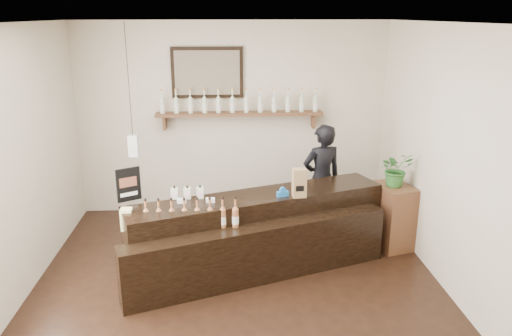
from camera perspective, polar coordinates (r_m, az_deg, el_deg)
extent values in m
plane|color=black|center=(5.53, -2.01, -14.15)|extent=(5.00, 5.00, 0.00)
plane|color=beige|center=(7.37, -2.70, 5.63)|extent=(4.50, 0.00, 4.50)
plane|color=beige|center=(2.67, -0.69, -16.42)|extent=(4.50, 0.00, 4.50)
plane|color=beige|center=(5.39, -26.82, -0.62)|extent=(0.00, 5.00, 5.00)
plane|color=beige|center=(5.48, 22.04, 0.27)|extent=(0.00, 5.00, 5.00)
plane|color=white|center=(4.73, -2.38, 16.23)|extent=(5.00, 5.00, 0.00)
cube|color=#56301D|center=(7.23, -1.89, 6.21)|extent=(2.40, 0.25, 0.04)
cube|color=#56301D|center=(7.33, -10.39, 5.14)|extent=(0.04, 0.20, 0.20)
cube|color=#56301D|center=(7.39, 6.54, 5.41)|extent=(0.04, 0.20, 0.20)
cube|color=black|center=(7.24, -5.59, 10.81)|extent=(1.02, 0.04, 0.72)
cube|color=#4B4030|center=(7.22, -5.59, 10.78)|extent=(0.92, 0.01, 0.62)
cube|color=white|center=(6.64, -13.84, 2.50)|extent=(0.12, 0.12, 0.28)
cylinder|color=black|center=(6.48, -14.38, 9.74)|extent=(0.01, 0.01, 1.41)
cylinder|color=beige|center=(7.26, -10.68, 6.95)|extent=(0.07, 0.07, 0.20)
cone|color=beige|center=(7.24, -10.73, 7.94)|extent=(0.07, 0.07, 0.05)
cylinder|color=beige|center=(7.23, -10.76, 8.41)|extent=(0.02, 0.02, 0.07)
cylinder|color=#BF8638|center=(7.22, -10.78, 8.78)|extent=(0.03, 0.03, 0.02)
cylinder|color=white|center=(7.26, -10.67, 6.79)|extent=(0.07, 0.07, 0.09)
cylinder|color=beige|center=(7.24, -9.10, 7.00)|extent=(0.07, 0.07, 0.20)
cone|color=beige|center=(7.22, -9.14, 7.99)|extent=(0.07, 0.07, 0.05)
cylinder|color=beige|center=(7.21, -9.17, 8.46)|extent=(0.02, 0.02, 0.07)
cylinder|color=#BF8638|center=(7.20, -9.18, 8.83)|extent=(0.03, 0.03, 0.02)
cylinder|color=white|center=(7.24, -9.09, 6.84)|extent=(0.07, 0.07, 0.09)
cylinder|color=beige|center=(7.22, -7.50, 7.05)|extent=(0.07, 0.07, 0.20)
cone|color=beige|center=(7.20, -7.54, 8.04)|extent=(0.07, 0.07, 0.05)
cylinder|color=beige|center=(7.19, -7.56, 8.51)|extent=(0.02, 0.02, 0.07)
cylinder|color=#BF8638|center=(7.18, -7.58, 8.88)|extent=(0.03, 0.03, 0.02)
cylinder|color=white|center=(7.22, -7.50, 6.89)|extent=(0.07, 0.07, 0.09)
cylinder|color=beige|center=(7.21, -5.91, 7.09)|extent=(0.07, 0.07, 0.20)
cone|color=beige|center=(7.19, -5.94, 8.08)|extent=(0.07, 0.07, 0.05)
cylinder|color=beige|center=(7.18, -5.95, 8.56)|extent=(0.02, 0.02, 0.07)
cylinder|color=#BF8638|center=(7.17, -5.96, 8.93)|extent=(0.03, 0.03, 0.02)
cylinder|color=white|center=(7.21, -5.90, 6.93)|extent=(0.07, 0.07, 0.09)
cylinder|color=beige|center=(7.20, -4.31, 7.12)|extent=(0.07, 0.07, 0.20)
cone|color=beige|center=(7.18, -4.33, 8.12)|extent=(0.07, 0.07, 0.05)
cylinder|color=beige|center=(7.17, -4.34, 8.59)|extent=(0.02, 0.02, 0.07)
cylinder|color=#BF8638|center=(7.17, -4.35, 8.96)|extent=(0.03, 0.03, 0.02)
cylinder|color=white|center=(7.21, -4.30, 6.96)|extent=(0.07, 0.07, 0.09)
cylinder|color=beige|center=(7.21, -2.70, 7.15)|extent=(0.07, 0.07, 0.20)
cone|color=beige|center=(7.18, -2.72, 8.15)|extent=(0.07, 0.07, 0.05)
cylinder|color=beige|center=(7.17, -2.72, 8.62)|extent=(0.02, 0.02, 0.07)
cylinder|color=#BF8638|center=(7.17, -2.73, 8.99)|extent=(0.03, 0.03, 0.02)
cylinder|color=white|center=(7.21, -2.70, 6.99)|extent=(0.07, 0.07, 0.09)
cylinder|color=beige|center=(7.21, -1.10, 7.18)|extent=(0.07, 0.07, 0.20)
cone|color=beige|center=(7.19, -1.11, 8.17)|extent=(0.07, 0.07, 0.05)
cylinder|color=beige|center=(7.18, -1.11, 8.65)|extent=(0.02, 0.02, 0.07)
cylinder|color=#BF8638|center=(7.17, -1.11, 9.02)|extent=(0.03, 0.03, 0.02)
cylinder|color=white|center=(7.21, -1.10, 7.02)|extent=(0.07, 0.07, 0.09)
cylinder|color=beige|center=(7.22, 0.50, 7.20)|extent=(0.07, 0.07, 0.20)
cone|color=beige|center=(7.20, 0.50, 8.19)|extent=(0.07, 0.07, 0.05)
cylinder|color=beige|center=(7.19, 0.50, 8.66)|extent=(0.02, 0.02, 0.07)
cylinder|color=#BF8638|center=(7.19, 0.50, 9.03)|extent=(0.03, 0.03, 0.02)
cylinder|color=white|center=(7.23, 0.50, 7.04)|extent=(0.07, 0.07, 0.09)
cylinder|color=beige|center=(7.24, 2.09, 7.21)|extent=(0.07, 0.07, 0.20)
cone|color=beige|center=(7.22, 2.10, 8.20)|extent=(0.07, 0.07, 0.05)
cylinder|color=beige|center=(7.21, 2.10, 8.67)|extent=(0.02, 0.02, 0.07)
cylinder|color=#BF8638|center=(7.20, 2.11, 9.04)|extent=(0.03, 0.03, 0.02)
cylinder|color=white|center=(7.24, 2.09, 7.05)|extent=(0.07, 0.07, 0.09)
cylinder|color=beige|center=(7.26, 3.67, 7.22)|extent=(0.07, 0.07, 0.20)
cone|color=beige|center=(7.24, 3.69, 8.21)|extent=(0.07, 0.07, 0.05)
cylinder|color=beige|center=(7.23, 3.70, 8.67)|extent=(0.02, 0.02, 0.07)
cylinder|color=#BF8638|center=(7.22, 3.71, 9.04)|extent=(0.03, 0.03, 0.02)
cylinder|color=white|center=(7.26, 3.67, 7.06)|extent=(0.07, 0.07, 0.09)
cylinder|color=beige|center=(7.29, 5.24, 7.22)|extent=(0.07, 0.07, 0.20)
cone|color=beige|center=(7.27, 5.27, 8.20)|extent=(0.07, 0.07, 0.05)
cylinder|color=beige|center=(7.26, 5.28, 8.67)|extent=(0.02, 0.02, 0.07)
cylinder|color=#BF8638|center=(7.25, 5.29, 9.04)|extent=(0.03, 0.03, 0.02)
cylinder|color=white|center=(7.29, 5.24, 7.06)|extent=(0.07, 0.07, 0.09)
cylinder|color=beige|center=(7.32, 6.80, 7.21)|extent=(0.07, 0.07, 0.20)
cone|color=beige|center=(7.30, 6.84, 8.20)|extent=(0.07, 0.07, 0.05)
cylinder|color=beige|center=(7.29, 6.86, 8.66)|extent=(0.02, 0.02, 0.07)
cylinder|color=#BF8638|center=(7.29, 6.87, 9.03)|extent=(0.03, 0.03, 0.02)
cylinder|color=white|center=(7.33, 6.80, 7.06)|extent=(0.07, 0.07, 0.09)
cube|color=black|center=(5.96, 0.22, -7.02)|extent=(3.10, 1.55, 0.86)
cube|color=black|center=(5.64, 0.50, -9.70)|extent=(3.01, 1.30, 0.66)
cube|color=white|center=(5.61, -8.49, -3.73)|extent=(0.10, 0.04, 0.05)
cube|color=white|center=(5.59, -5.24, -3.68)|extent=(0.10, 0.04, 0.05)
cube|color=#EBEB90|center=(5.57, -14.51, -6.25)|extent=(0.12, 0.12, 0.12)
cube|color=#EBEB90|center=(5.52, -14.60, -5.11)|extent=(0.12, 0.12, 0.12)
cube|color=beige|center=(5.75, -9.29, -2.89)|extent=(0.08, 0.08, 0.13)
cube|color=#F9C2D0|center=(5.72, -9.33, -3.04)|extent=(0.07, 0.00, 0.06)
cylinder|color=black|center=(5.73, -9.33, -2.20)|extent=(0.02, 0.02, 0.03)
cube|color=beige|center=(5.74, -7.84, -2.87)|extent=(0.08, 0.08, 0.13)
cube|color=#F9C2D0|center=(5.70, -7.87, -3.01)|extent=(0.07, 0.00, 0.06)
cylinder|color=black|center=(5.72, -7.87, -2.18)|extent=(0.02, 0.02, 0.03)
cube|color=beige|center=(5.73, -6.39, -2.85)|extent=(0.08, 0.08, 0.13)
cube|color=#F9C2D0|center=(5.69, -6.41, -2.99)|extent=(0.07, 0.00, 0.06)
cylinder|color=black|center=(5.71, -6.41, -2.15)|extent=(0.02, 0.02, 0.03)
cylinder|color=#9D5C35|center=(5.51, -12.39, -5.85)|extent=(0.07, 0.07, 0.20)
cone|color=#9D5C35|center=(5.47, -12.48, -4.63)|extent=(0.07, 0.07, 0.05)
cylinder|color=#9D5C35|center=(5.44, -12.52, -4.04)|extent=(0.02, 0.02, 0.07)
cylinder|color=black|center=(5.43, -12.55, -3.58)|extent=(0.03, 0.03, 0.03)
cylinder|color=white|center=(5.52, -12.38, -6.05)|extent=(0.07, 0.07, 0.09)
cylinder|color=#9D5C35|center=(5.49, -10.98, -5.85)|extent=(0.07, 0.07, 0.20)
cone|color=#9D5C35|center=(5.45, -11.06, -4.62)|extent=(0.07, 0.07, 0.05)
cylinder|color=#9D5C35|center=(5.42, -11.09, -4.03)|extent=(0.02, 0.02, 0.07)
cylinder|color=black|center=(5.41, -11.12, -3.57)|extent=(0.03, 0.03, 0.03)
cylinder|color=white|center=(5.50, -10.97, -6.04)|extent=(0.07, 0.07, 0.09)
cylinder|color=#9D5C35|center=(5.48, -9.56, -5.84)|extent=(0.07, 0.07, 0.20)
cone|color=#9D5C35|center=(5.43, -9.62, -4.61)|extent=(0.07, 0.07, 0.05)
cylinder|color=#9D5C35|center=(5.41, -9.66, -4.01)|extent=(0.02, 0.02, 0.07)
cylinder|color=black|center=(5.39, -9.68, -3.55)|extent=(0.03, 0.03, 0.03)
cylinder|color=white|center=(5.49, -9.55, -6.03)|extent=(0.07, 0.07, 0.09)
cylinder|color=#9D5C35|center=(5.46, -8.13, -5.83)|extent=(0.07, 0.07, 0.20)
cone|color=#9D5C35|center=(5.42, -8.18, -4.59)|extent=(0.07, 0.07, 0.05)
cylinder|color=#9D5C35|center=(5.39, -8.21, -4.00)|extent=(0.02, 0.02, 0.07)
cylinder|color=black|center=(5.38, -8.23, -3.53)|extent=(0.03, 0.03, 0.03)
cylinder|color=white|center=(5.47, -8.12, -6.02)|extent=(0.07, 0.07, 0.09)
cylinder|color=#9D5C35|center=(5.45, -6.69, -5.81)|extent=(0.07, 0.07, 0.20)
cone|color=#9D5C35|center=(5.41, -6.74, -4.57)|extent=(0.07, 0.07, 0.05)
cylinder|color=#9D5C35|center=(5.38, -6.76, -3.98)|extent=(0.02, 0.02, 0.07)
cylinder|color=black|center=(5.37, -6.78, -3.51)|extent=(0.03, 0.03, 0.03)
cylinder|color=white|center=(5.46, -6.68, -6.01)|extent=(0.07, 0.07, 0.09)
cylinder|color=#9D5C35|center=(5.45, -5.25, -5.79)|extent=(0.07, 0.07, 0.20)
cone|color=#9D5C35|center=(5.40, -5.29, -4.55)|extent=(0.07, 0.07, 0.05)
cylinder|color=#9D5C35|center=(5.38, -5.30, -3.96)|extent=(0.02, 0.02, 0.07)
cylinder|color=black|center=(5.36, -5.32, -3.49)|extent=(0.03, 0.03, 0.03)
cylinder|color=white|center=(5.46, -5.24, -5.99)|extent=(0.07, 0.07, 0.09)
cylinder|color=#9D5C35|center=(5.45, -3.81, -5.77)|extent=(0.07, 0.07, 0.20)
cone|color=#9D5C35|center=(5.40, -3.83, -4.52)|extent=(0.07, 0.07, 0.05)
cylinder|color=#9D5C35|center=(5.38, -3.85, -3.93)|extent=(0.02, 0.02, 0.07)
cylinder|color=black|center=(5.36, -3.86, -3.46)|extent=(0.03, 0.03, 0.03)
cylinder|color=white|center=(5.45, -3.80, -5.96)|extent=(0.07, 0.07, 0.09)
cylinder|color=#9D5C35|center=(5.45, -2.36, -5.74)|extent=(0.07, 0.07, 0.20)
cone|color=#9D5C35|center=(5.40, -2.38, -4.50)|extent=(0.07, 0.07, 0.05)
cylinder|color=#9D5C35|center=(5.38, -2.39, -3.90)|extent=(0.02, 0.02, 0.07)
cylinder|color=black|center=(5.36, -2.40, -3.43)|extent=(0.03, 0.03, 0.03)
cylinder|color=white|center=(5.45, -2.36, -5.93)|extent=(0.07, 0.07, 0.09)
cube|color=black|center=(5.74, -14.37, -1.85)|extent=(0.25, 0.15, 0.38)
cube|color=brown|center=(5.72, -14.41, -1.57)|extent=(0.17, 0.10, 0.11)
cube|color=white|center=(5.77, -14.31, -2.92)|extent=(0.17, 0.10, 0.04)
cube|color=#967748|center=(5.72, 4.97, -1.71)|extent=(0.16, 0.13, 0.34)
cube|color=black|center=(5.68, 5.05, -2.36)|extent=(0.10, 0.01, 0.07)
cube|color=blue|center=(5.76, 3.07, -2.96)|extent=(0.14, 0.09, 0.06)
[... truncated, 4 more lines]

